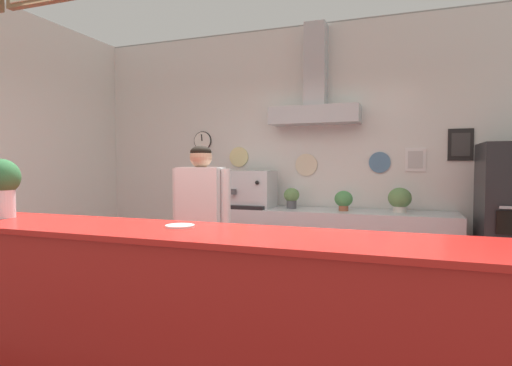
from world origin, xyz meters
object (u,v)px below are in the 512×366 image
Objects in this scene: shop_worker at (201,230)px; espresso_machine at (250,189)px; potted_basil at (292,197)px; condiment_plate at (180,226)px; potted_thyme at (344,200)px; potted_oregano at (400,199)px; basil_vase at (1,186)px.

shop_worker is 1.34m from espresso_machine.
condiment_plate is (0.05, -2.52, 0.02)m from potted_basil.
espresso_machine is (-0.05, 1.31, 0.28)m from shop_worker.
potted_thyme is (0.59, -0.03, -0.01)m from potted_basil.
potted_oregano is (1.65, 0.03, -0.07)m from espresso_machine.
shop_worker is at bearing -128.36° from potted_thyme.
potted_oregano is at bearing 0.54° from potted_basil.
potted_oregano is 1.59× the size of condiment_plate.
espresso_machine is 1.08m from potted_thyme.
shop_worker is 4.15× the size of basil_vase.
potted_oregano is at bearing 4.50° from potted_thyme.
condiment_plate is (0.54, -2.50, -0.06)m from espresso_machine.
basil_vase is (-2.41, -2.58, 0.21)m from potted_oregano.
condiment_plate is at bearing -88.92° from potted_basil.
espresso_machine is at bearing 73.34° from basil_vase.
condiment_plate is (-1.11, -2.53, 0.01)m from potted_oregano.
shop_worker is at bearing -108.38° from potted_basil.
shop_worker is 7.41× the size of potted_thyme.
espresso_machine is at bearing -91.24° from shop_worker.
shop_worker reaches higher than basil_vase.
shop_worker is 2.89× the size of espresso_machine.
espresso_machine is at bearing -177.23° from potted_basil.
espresso_machine reaches higher than potted_basil.
condiment_plate is (0.49, -1.19, 0.23)m from shop_worker.
potted_basil is at bearing 2.77° from espresso_machine.
shop_worker is 1.31m from condiment_plate.
potted_thyme is at bearing -3.30° from potted_basil.
potted_thyme is at bearing -175.50° from potted_oregano.
basil_vase is at bearing -133.08° from potted_oregano.
potted_oregano is at bearing 66.42° from condiment_plate.
espresso_machine reaches higher than potted_oregano.
shop_worker reaches higher than espresso_machine.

